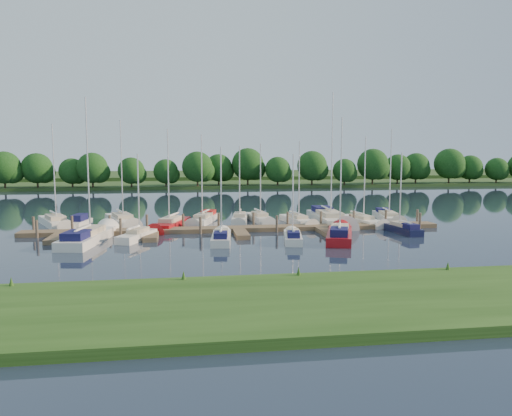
{
  "coord_description": "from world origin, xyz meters",
  "views": [
    {
      "loc": [
        -5.16,
        -39.2,
        7.72
      ],
      "look_at": [
        1.8,
        8.0,
        2.2
      ],
      "focal_mm": 35.0,
      "sensor_mm": 36.0,
      "label": 1
    }
  ],
  "objects": [
    {
      "name": "motorboat",
      "position": [
        -15.72,
        13.32,
        0.33
      ],
      "size": [
        2.01,
        4.78,
        1.51
      ],
      "rotation": [
        0.0,
        0.0,
        2.97
      ],
      "color": "silver",
      "rests_on": "ground"
    },
    {
      "name": "distant_hill",
      "position": [
        0.0,
        100.0,
        0.7
      ],
      "size": [
        220.0,
        40.0,
        1.4
      ],
      "primitive_type": "cube",
      "color": "#375324",
      "rests_on": "ground"
    },
    {
      "name": "sailboat_n_5",
      "position": [
        0.9,
        14.01,
        0.27
      ],
      "size": [
        2.41,
        6.68,
        8.54
      ],
      "rotation": [
        0.0,
        0.0,
        2.99
      ],
      "color": "silver",
      "rests_on": "ground"
    },
    {
      "name": "sailboat_n_0",
      "position": [
        -18.11,
        13.83,
        0.28
      ],
      "size": [
        4.9,
        8.24,
        10.78
      ],
      "rotation": [
        0.0,
        0.0,
        3.58
      ],
      "color": "silver",
      "rests_on": "ground"
    },
    {
      "name": "sailboat_s_0",
      "position": [
        -13.14,
        4.06,
        0.34
      ],
      "size": [
        3.72,
        10.03,
        12.58
      ],
      "rotation": [
        0.0,
        0.0,
        -0.17
      ],
      "color": "silver",
      "rests_on": "ground"
    },
    {
      "name": "sailboat_n_7",
      "position": [
        6.88,
        11.95,
        0.27
      ],
      "size": [
        2.72,
        7.16,
        9.04
      ],
      "rotation": [
        0.0,
        0.0,
        3.32
      ],
      "color": "silver",
      "rests_on": "ground"
    },
    {
      "name": "far_shore",
      "position": [
        0.0,
        75.0,
        0.3
      ],
      "size": [
        180.0,
        30.0,
        0.6
      ],
      "primitive_type": "cube",
      "color": "#1E3D17",
      "rests_on": "ground"
    },
    {
      "name": "sailboat_n_4",
      "position": [
        -3.03,
        13.96,
        0.31
      ],
      "size": [
        3.74,
        7.64,
        9.73
      ],
      "rotation": [
        0.0,
        0.0,
        2.82
      ],
      "color": "silver",
      "rests_on": "ground"
    },
    {
      "name": "sailboat_s_5",
      "position": [
        15.23,
        4.85,
        0.31
      ],
      "size": [
        1.92,
        6.09,
        7.86
      ],
      "rotation": [
        0.0,
        0.0,
        0.1
      ],
      "color": "black",
      "rests_on": "ground"
    },
    {
      "name": "sailboat_n_10",
      "position": [
        17.45,
        13.1,
        0.3
      ],
      "size": [
        3.06,
        8.34,
        10.37
      ],
      "rotation": [
        0.0,
        0.0,
        2.98
      ],
      "color": "silver",
      "rests_on": "ground"
    },
    {
      "name": "sailboat_s_1",
      "position": [
        -9.06,
        4.54,
        0.28
      ],
      "size": [
        3.33,
        5.82,
        7.8
      ],
      "rotation": [
        0.0,
        0.0,
        -0.41
      ],
      "color": "silver",
      "rests_on": "ground"
    },
    {
      "name": "near_bank",
      "position": [
        0.0,
        -16.0,
        0.25
      ],
      "size": [
        90.0,
        10.0,
        0.5
      ],
      "primitive_type": "cube",
      "color": "#1E4212",
      "rests_on": "ground"
    },
    {
      "name": "sailboat_s_3",
      "position": [
        4.06,
        1.84,
        0.32
      ],
      "size": [
        2.28,
        6.02,
        7.77
      ],
      "rotation": [
        0.0,
        0.0,
        -0.18
      ],
      "color": "silver",
      "rests_on": "ground"
    },
    {
      "name": "sailboat_n_2",
      "position": [
        -11.5,
        14.36,
        0.27
      ],
      "size": [
        4.4,
        8.88,
        11.25
      ],
      "rotation": [
        0.0,
        0.0,
        3.47
      ],
      "color": "silver",
      "rests_on": "ground"
    },
    {
      "name": "sailboat_n_9",
      "position": [
        13.54,
        10.62,
        0.27
      ],
      "size": [
        3.01,
        7.56,
        9.49
      ],
      "rotation": [
        0.0,
        0.0,
        3.34
      ],
      "color": "silver",
      "rests_on": "ground"
    },
    {
      "name": "ground",
      "position": [
        0.0,
        0.0,
        0.0
      ],
      "size": [
        260.0,
        260.0,
        0.0
      ],
      "primitive_type": "plane",
      "color": "#1A2335",
      "rests_on": "ground"
    },
    {
      "name": "sailboat_s_2",
      "position": [
        -2.0,
        2.41,
        0.32
      ],
      "size": [
        2.14,
        6.52,
        8.4
      ],
      "rotation": [
        0.0,
        0.0,
        -0.11
      ],
      "color": "silver",
      "rests_on": "ground"
    },
    {
      "name": "mooring_pilings",
      "position": [
        0.0,
        8.43,
        0.6
      ],
      "size": [
        38.24,
        2.84,
        2.0
      ],
      "color": "#473D33",
      "rests_on": "ground"
    },
    {
      "name": "sailboat_n_3",
      "position": [
        -6.47,
        10.69,
        0.28
      ],
      "size": [
        3.95,
        7.94,
        10.18
      ],
      "rotation": [
        0.0,
        0.0,
        2.81
      ],
      "color": "maroon",
      "rests_on": "ground"
    },
    {
      "name": "dock",
      "position": [
        0.0,
        7.31,
        0.2
      ],
      "size": [
        40.0,
        6.0,
        0.4
      ],
      "color": "brown",
      "rests_on": "ground"
    },
    {
      "name": "sailboat_n_6",
      "position": [
        3.13,
        14.14,
        0.27
      ],
      "size": [
        2.32,
        6.9,
        8.82
      ],
      "rotation": [
        0.0,
        0.0,
        3.26
      ],
      "color": "silver",
      "rests_on": "ground"
    },
    {
      "name": "sailboat_n_8",
      "position": [
        10.46,
        12.33,
        0.33
      ],
      "size": [
        2.92,
        11.32,
        14.26
      ],
      "rotation": [
        0.0,
        0.0,
        3.12
      ],
      "color": "silver",
      "rests_on": "ground"
    },
    {
      "name": "sailboat_s_4",
      "position": [
        8.25,
        1.96,
        0.34
      ],
      "size": [
        4.28,
        8.51,
        10.99
      ],
      "rotation": [
        0.0,
        0.0,
        -0.33
      ],
      "color": "maroon",
      "rests_on": "ground"
    },
    {
      "name": "treeline",
      "position": [
        -0.09,
        61.86,
        4.24
      ],
      "size": [
        147.13,
        10.25,
        8.31
      ],
      "color": "#38281C",
      "rests_on": "ground"
    }
  ]
}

